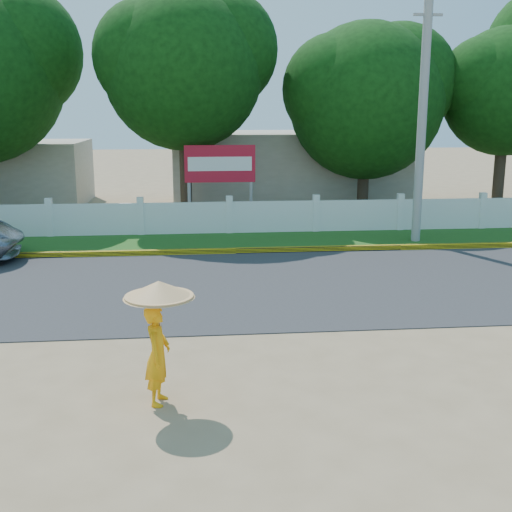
{
  "coord_description": "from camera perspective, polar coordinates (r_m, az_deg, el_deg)",
  "views": [
    {
      "loc": [
        -1.24,
        -10.46,
        4.17
      ],
      "look_at": [
        0.0,
        2.0,
        1.3
      ],
      "focal_mm": 45.0,
      "sensor_mm": 36.0,
      "label": 1
    }
  ],
  "objects": [
    {
      "name": "ground",
      "position": [
        11.33,
        1.01,
        -8.69
      ],
      "size": [
        120.0,
        120.0,
        0.0
      ],
      "primitive_type": "plane",
      "color": "#9E8460",
      "rests_on": "ground"
    },
    {
      "name": "utility_pole",
      "position": [
        20.97,
        14.55,
        11.68
      ],
      "size": [
        0.28,
        0.28,
        7.74
      ],
      "primitive_type": "cylinder",
      "color": "gray",
      "rests_on": "ground"
    },
    {
      "name": "curb",
      "position": [
        18.99,
        -1.81,
        0.46
      ],
      "size": [
        40.0,
        0.18,
        0.16
      ],
      "primitive_type": "cube",
      "color": "yellow",
      "rests_on": "ground"
    },
    {
      "name": "billboard",
      "position": [
        22.87,
        -3.23,
        7.79
      ],
      "size": [
        2.5,
        0.13,
        2.95
      ],
      "color": "gray",
      "rests_on": "ground"
    },
    {
      "name": "building_near",
      "position": [
        28.89,
        2.81,
        7.78
      ],
      "size": [
        10.0,
        6.0,
        3.2
      ],
      "primitive_type": "cube",
      "color": "#B7AD99",
      "rests_on": "ground"
    },
    {
      "name": "fence",
      "position": [
        21.99,
        -2.38,
        3.42
      ],
      "size": [
        40.0,
        0.1,
        1.1
      ],
      "primitive_type": "cube",
      "color": "silver",
      "rests_on": "ground"
    },
    {
      "name": "tree_row",
      "position": [
        25.41,
        7.74,
        14.99
      ],
      "size": [
        38.61,
        7.99,
        9.46
      ],
      "color": "#473828",
      "rests_on": "ground"
    },
    {
      "name": "grass_verge",
      "position": [
        20.67,
        -2.13,
        1.3
      ],
      "size": [
        60.0,
        3.5,
        0.03
      ],
      "primitive_type": "cube",
      "color": "#2D601E",
      "rests_on": "ground"
    },
    {
      "name": "road",
      "position": [
        15.57,
        -0.91,
        -2.59
      ],
      "size": [
        60.0,
        7.0,
        0.02
      ],
      "primitive_type": "cube",
      "color": "#38383A",
      "rests_on": "ground"
    },
    {
      "name": "monk_with_parasol",
      "position": [
        9.23,
        -8.69,
        -6.04
      ],
      "size": [
        1.01,
        1.01,
        1.83
      ],
      "color": "#FB9F0D",
      "rests_on": "ground"
    }
  ]
}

